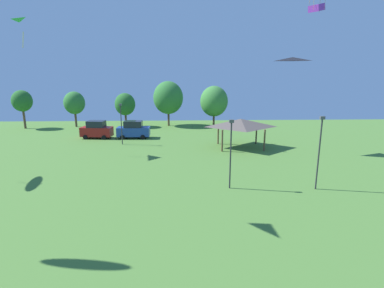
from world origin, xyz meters
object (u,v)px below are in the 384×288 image
at_px(treeline_tree_4, 214,101).
at_px(parked_car_second_from_left, 133,130).
at_px(kite_flying_0, 26,24).
at_px(treeline_tree_2, 125,104).
at_px(treeline_tree_0, 22,101).
at_px(treeline_tree_3, 168,98).
at_px(kite_flying_5, 57,10).
at_px(light_post_2, 231,150).
at_px(light_post_0, 319,149).
at_px(light_post_1, 121,121).
at_px(kite_flying_2, 292,66).
at_px(kite_flying_4, 317,1).
at_px(parked_car_leftmost, 97,130).
at_px(park_pavilion, 241,123).
at_px(treeline_tree_1, 74,103).

bearing_deg(treeline_tree_4, parked_car_second_from_left, -142.03).
distance_m(kite_flying_0, treeline_tree_2, 21.01).
bearing_deg(kite_flying_0, treeline_tree_4, 37.88).
bearing_deg(treeline_tree_0, parked_car_second_from_left, -23.55).
distance_m(treeline_tree_3, treeline_tree_4, 7.97).
bearing_deg(parked_car_second_from_left, kite_flying_5, -90.45).
bearing_deg(light_post_2, light_post_0, -3.66).
height_order(kite_flying_5, light_post_1, kite_flying_5).
bearing_deg(kite_flying_2, kite_flying_4, 17.75).
xyz_separation_m(parked_car_leftmost, light_post_0, (22.69, -20.16, 2.10)).
xyz_separation_m(park_pavilion, light_post_2, (-3.48, -13.60, 0.10)).
height_order(park_pavilion, treeline_tree_1, treeline_tree_1).
height_order(light_post_0, treeline_tree_4, treeline_tree_4).
height_order(kite_flying_2, parked_car_leftmost, kite_flying_2).
relative_size(treeline_tree_0, treeline_tree_2, 1.10).
xyz_separation_m(parked_car_leftmost, treeline_tree_1, (-6.15, 9.65, 2.89)).
height_order(park_pavilion, treeline_tree_0, treeline_tree_0).
xyz_separation_m(kite_flying_0, treeline_tree_3, (14.25, 17.77, -9.24)).
bearing_deg(light_post_2, treeline_tree_4, 86.32).
height_order(kite_flying_0, treeline_tree_1, kite_flying_0).
height_order(kite_flying_5, treeline_tree_1, kite_flying_5).
relative_size(park_pavilion, treeline_tree_0, 1.02).
distance_m(kite_flying_5, treeline_tree_4, 36.20).
height_order(light_post_1, treeline_tree_2, treeline_tree_2).
relative_size(kite_flying_0, kite_flying_5, 1.37).
xyz_separation_m(treeline_tree_3, treeline_tree_4, (7.93, -0.52, -0.60)).
xyz_separation_m(kite_flying_4, treeline_tree_1, (-33.50, 16.20, -12.79)).
bearing_deg(light_post_0, kite_flying_5, -170.66).
distance_m(kite_flying_5, light_post_2, 14.93).
bearing_deg(treeline_tree_3, park_pavilion, -59.71).
distance_m(park_pavilion, treeline_tree_2, 22.93).
bearing_deg(light_post_0, light_post_2, 176.34).
height_order(kite_flying_5, treeline_tree_4, kite_flying_5).
distance_m(kite_flying_0, light_post_2, 26.06).
distance_m(kite_flying_0, treeline_tree_4, 29.77).
bearing_deg(park_pavilion, treeline_tree_1, 148.24).
height_order(light_post_1, treeline_tree_1, treeline_tree_1).
bearing_deg(treeline_tree_0, light_post_0, -37.70).
distance_m(parked_car_second_from_left, park_pavilion, 15.45).
bearing_deg(light_post_1, kite_flying_4, -6.47).
xyz_separation_m(treeline_tree_2, treeline_tree_3, (7.35, 0.79, 1.03)).
xyz_separation_m(light_post_1, treeline_tree_2, (-1.85, 13.32, 0.86)).
relative_size(treeline_tree_1, treeline_tree_4, 0.87).
height_order(light_post_0, treeline_tree_2, light_post_0).
relative_size(kite_flying_2, light_post_0, 0.58).
distance_m(parked_car_second_from_left, light_post_0, 26.68).
xyz_separation_m(parked_car_leftmost, light_post_1, (4.32, -3.94, 1.80)).
height_order(kite_flying_2, treeline_tree_2, kite_flying_2).
distance_m(kite_flying_2, light_post_0, 14.47).
distance_m(kite_flying_5, parked_car_leftmost, 26.21).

